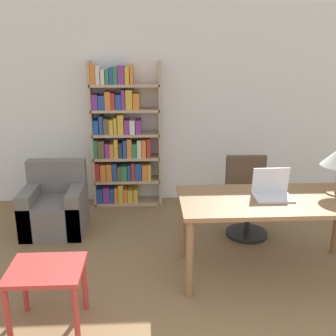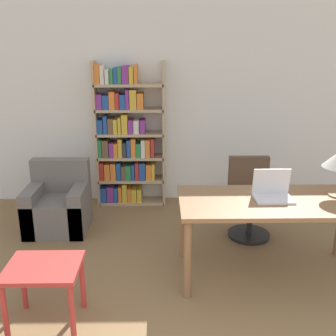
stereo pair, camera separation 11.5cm
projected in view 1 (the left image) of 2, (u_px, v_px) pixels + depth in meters
The scene contains 7 objects.
wall_back at pixel (189, 106), 5.42m from camera, with size 8.00×0.06×2.70m.
desk at pixel (273, 208), 3.67m from camera, with size 1.76×0.82×0.78m.
laptop at pixel (272, 191), 3.67m from camera, with size 0.35×0.26×0.27m.
office_chair at pixel (247, 199), 4.58m from camera, with size 0.49×0.49×0.91m.
side_table_blue at pixel (47, 278), 3.01m from camera, with size 0.56×0.47×0.52m.
armchair at pixel (55, 208), 4.70m from camera, with size 0.70×0.67×0.82m.
bookshelf at pixel (121, 140), 5.33m from camera, with size 0.94×0.28×1.96m.
Camera 1 is at (-0.57, -0.89, 2.13)m, focal length 42.00 mm.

